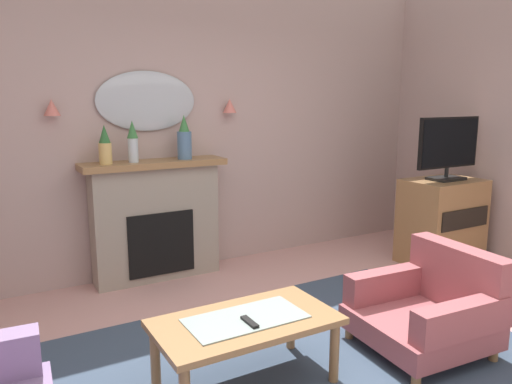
% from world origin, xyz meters
% --- Properties ---
extents(wall_back, '(7.00, 0.10, 2.96)m').
position_xyz_m(wall_back, '(0.00, 2.48, 1.48)').
color(wall_back, '#B29993').
rests_on(wall_back, ground).
extents(patterned_rug, '(3.20, 2.40, 0.01)m').
position_xyz_m(patterned_rug, '(0.00, 0.20, 0.01)').
color(patterned_rug, '#38475B').
rests_on(patterned_rug, ground).
extents(fireplace, '(1.36, 0.36, 1.16)m').
position_xyz_m(fireplace, '(-0.33, 2.26, 0.57)').
color(fireplace, gray).
rests_on(fireplace, ground).
extents(mantel_vase_right, '(0.11, 0.11, 0.35)m').
position_xyz_m(mantel_vase_right, '(-0.78, 2.23, 1.32)').
color(mantel_vase_right, tan).
rests_on(mantel_vase_right, fireplace).
extents(mantel_vase_left, '(0.10, 0.10, 0.38)m').
position_xyz_m(mantel_vase_left, '(-0.53, 2.23, 1.36)').
color(mantel_vase_left, silver).
rests_on(mantel_vase_left, fireplace).
extents(mantel_vase_centre, '(0.14, 0.14, 0.42)m').
position_xyz_m(mantel_vase_centre, '(-0.03, 2.23, 1.34)').
color(mantel_vase_centre, '#4C7093').
rests_on(mantel_vase_centre, fireplace).
extents(wall_mirror, '(0.96, 0.06, 0.56)m').
position_xyz_m(wall_mirror, '(-0.33, 2.40, 1.71)').
color(wall_mirror, '#B2BCC6').
extents(wall_sconce_left, '(0.14, 0.14, 0.14)m').
position_xyz_m(wall_sconce_left, '(-1.18, 2.35, 1.66)').
color(wall_sconce_left, '#D17066').
extents(wall_sconce_right, '(0.14, 0.14, 0.14)m').
position_xyz_m(wall_sconce_right, '(0.52, 2.35, 1.66)').
color(wall_sconce_right, '#D17066').
extents(coffee_table, '(1.10, 0.60, 0.45)m').
position_xyz_m(coffee_table, '(-0.47, 0.21, 0.38)').
color(coffee_table, olive).
rests_on(coffee_table, ground).
extents(tv_remote, '(0.04, 0.16, 0.02)m').
position_xyz_m(tv_remote, '(-0.48, 0.13, 0.45)').
color(tv_remote, black).
rests_on(tv_remote, coffee_table).
extents(armchair_by_coffee_table, '(0.87, 0.87, 0.71)m').
position_xyz_m(armchair_by_coffee_table, '(0.89, -0.01, 0.31)').
color(armchair_by_coffee_table, '#934C51').
rests_on(armchair_by_coffee_table, ground).
extents(tv_cabinet, '(0.80, 0.57, 0.90)m').
position_xyz_m(tv_cabinet, '(2.45, 1.21, 0.45)').
color(tv_cabinet, olive).
rests_on(tv_cabinet, ground).
extents(tv_flatscreen, '(0.84, 0.24, 0.65)m').
position_xyz_m(tv_flatscreen, '(2.45, 1.19, 1.25)').
color(tv_flatscreen, black).
rests_on(tv_flatscreen, tv_cabinet).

